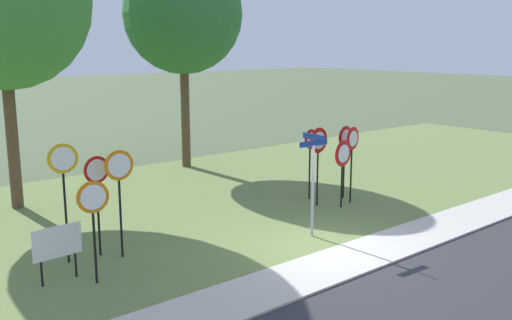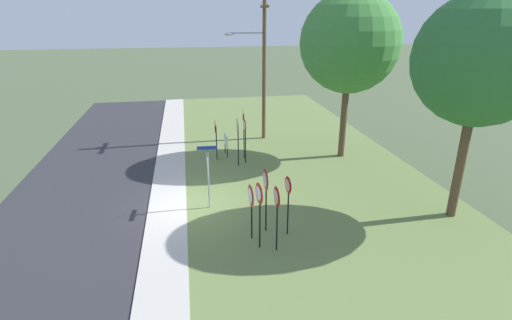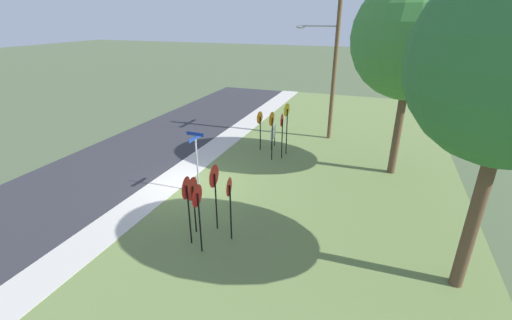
% 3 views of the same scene
% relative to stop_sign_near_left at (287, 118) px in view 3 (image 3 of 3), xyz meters
% --- Properties ---
extents(ground_plane, '(160.00, 160.00, 0.00)m').
position_rel_stop_sign_near_left_xyz_m(ground_plane, '(5.35, -3.30, -2.10)').
color(ground_plane, '#4C5B3D').
extents(road_asphalt, '(44.00, 6.40, 0.01)m').
position_rel_stop_sign_near_left_xyz_m(road_asphalt, '(5.35, -8.10, -2.09)').
color(road_asphalt, '#2D2D33').
rests_on(road_asphalt, ground_plane).
extents(sidewalk_strip, '(44.00, 1.60, 0.06)m').
position_rel_stop_sign_near_left_xyz_m(sidewalk_strip, '(5.35, -4.10, -2.07)').
color(sidewalk_strip, '#BCB7AD').
rests_on(sidewalk_strip, ground_plane).
extents(grass_median, '(44.00, 12.00, 0.04)m').
position_rel_stop_sign_near_left_xyz_m(grass_median, '(5.35, 2.70, -2.08)').
color(grass_median, olive).
rests_on(grass_median, ground_plane).
extents(stop_sign_near_left, '(0.69, 0.14, 2.85)m').
position_rel_stop_sign_near_left_xyz_m(stop_sign_near_left, '(0.00, 0.00, 0.00)').
color(stop_sign_near_left, black).
rests_on(stop_sign_near_left, grass_median).
extents(stop_sign_near_right, '(0.72, 0.10, 2.63)m').
position_rel_stop_sign_near_left_xyz_m(stop_sign_near_right, '(1.14, -0.48, -0.15)').
color(stop_sign_near_right, black).
rests_on(stop_sign_near_right, grass_median).
extents(stop_sign_far_left, '(0.66, 0.11, 2.46)m').
position_rel_stop_sign_near_left_xyz_m(stop_sign_far_left, '(0.78, -0.04, -0.29)').
color(stop_sign_far_left, black).
rests_on(stop_sign_far_left, grass_median).
extents(stop_sign_far_center, '(0.69, 0.12, 2.26)m').
position_rel_stop_sign_near_left_xyz_m(stop_sign_far_center, '(-0.02, -1.55, -0.42)').
color(stop_sign_far_center, black).
rests_on(stop_sign_far_center, grass_median).
extents(yield_sign_near_left, '(0.83, 0.12, 2.14)m').
position_rel_stop_sign_near_left_xyz_m(yield_sign_near_left, '(8.43, -1.00, -0.48)').
color(yield_sign_near_left, black).
rests_on(yield_sign_near_left, grass_median).
extents(yield_sign_near_right, '(0.72, 0.11, 2.42)m').
position_rel_stop_sign_near_left_xyz_m(yield_sign_near_right, '(9.34, -0.27, -0.25)').
color(yield_sign_near_right, black).
rests_on(yield_sign_near_right, grass_median).
extents(yield_sign_far_left, '(0.81, 0.11, 2.51)m').
position_rel_stop_sign_near_left_xyz_m(yield_sign_far_left, '(7.98, -0.38, -0.18)').
color(yield_sign_far_left, black).
rests_on(yield_sign_far_left, grass_median).
extents(yield_sign_far_right, '(0.74, 0.15, 2.48)m').
position_rel_stop_sign_near_left_xyz_m(yield_sign_far_right, '(9.07, -0.82, -0.21)').
color(yield_sign_far_right, black).
rests_on(yield_sign_far_right, grass_median).
extents(yield_sign_center, '(0.64, 0.12, 2.33)m').
position_rel_stop_sign_near_left_xyz_m(yield_sign_center, '(8.38, 0.37, -0.34)').
color(yield_sign_center, black).
rests_on(yield_sign_center, grass_median).
extents(street_name_post, '(0.96, 0.82, 2.76)m').
position_rel_stop_sign_near_left_xyz_m(street_name_post, '(5.74, -2.32, -0.40)').
color(street_name_post, '#9EA0A8').
rests_on(street_name_post, grass_median).
extents(utility_pole, '(2.10, 2.55, 9.18)m').
position_rel_stop_sign_near_left_xyz_m(utility_pole, '(-3.51, 1.69, 2.88)').
color(utility_pole, brown).
rests_on(utility_pole, grass_median).
extents(notice_board, '(1.10, 0.10, 1.25)m').
position_rel_stop_sign_near_left_xyz_m(notice_board, '(-0.60, -0.93, -1.22)').
color(notice_board, black).
rests_on(notice_board, grass_median).
extents(oak_tree_left, '(5.24, 5.24, 8.90)m').
position_rel_stop_sign_near_left_xyz_m(oak_tree_left, '(0.64, 5.58, 4.20)').
color(oak_tree_left, brown).
rests_on(oak_tree_left, grass_median).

